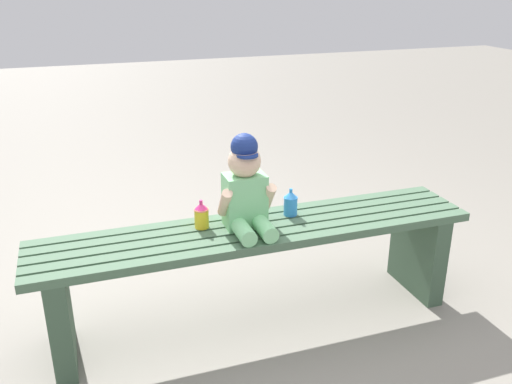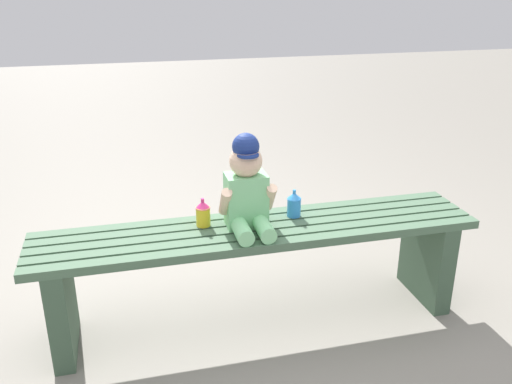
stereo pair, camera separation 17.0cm
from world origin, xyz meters
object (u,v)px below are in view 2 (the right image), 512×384
object	(u,v)px
child_figure	(247,188)
sippy_cup_left	(203,213)
park_bench	(258,257)
sippy_cup_right	(294,204)

from	to	relation	value
child_figure	sippy_cup_left	world-z (taller)	child_figure
park_bench	child_figure	distance (m)	0.33
sippy_cup_right	sippy_cup_left	bearing A→B (deg)	180.00
park_bench	sippy_cup_right	distance (m)	0.28
sippy_cup_left	park_bench	bearing A→B (deg)	-17.19
park_bench	sippy_cup_left	distance (m)	0.31
park_bench	sippy_cup_left	world-z (taller)	sippy_cup_left
sippy_cup_left	child_figure	bearing A→B (deg)	-18.28
park_bench	sippy_cup_left	xyz separation A→B (m)	(-0.22, 0.07, 0.20)
sippy_cup_left	sippy_cup_right	distance (m)	0.40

